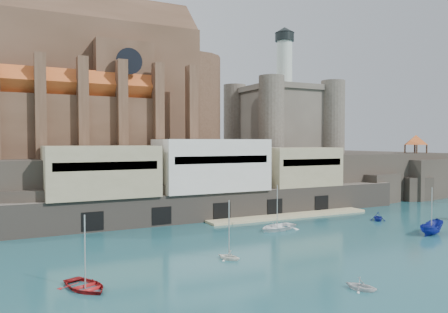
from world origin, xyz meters
name	(u,v)px	position (x,y,z in m)	size (l,w,h in m)	color
ground	(358,239)	(0.00, 0.00, 0.00)	(300.00, 300.00, 0.00)	#184951
promontory	(222,178)	(-0.19, 39.37, 4.92)	(100.00, 36.00, 10.00)	black
quay	(211,181)	(-10.19, 23.07, 6.07)	(70.00, 12.00, 13.05)	#61574D
church	(102,91)	(-24.13, 41.85, 22.13)	(47.00, 25.93, 30.51)	#493122
castle_keep	(282,117)	(16.08, 41.08, 18.31)	(21.20, 21.20, 29.30)	#4E473D
rock_outcrop	(416,180)	(42.00, 25.84, 4.02)	(14.50, 10.50, 8.70)	black
pavilion	(416,141)	(42.00, 26.00, 12.73)	(6.40, 6.40, 5.40)	#493122
boat_0	(85,289)	(-34.69, -3.90, 0.00)	(3.79, 1.10, 5.31)	#A6181A
boat_1	(361,290)	(-13.72, -14.77, 0.00)	(2.37, 1.45, 2.75)	silver
boat_2	(431,234)	(11.16, -2.24, 0.00)	(2.10, 2.15, 5.57)	navy
boat_4	(229,260)	(-19.40, -1.21, 0.00)	(2.32, 1.41, 2.69)	white
boat_6	(277,229)	(-5.90, 9.86, 0.00)	(4.66, 1.35, 6.52)	white
boat_7	(378,220)	(12.48, 8.59, 0.00)	(2.79, 1.71, 3.24)	navy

